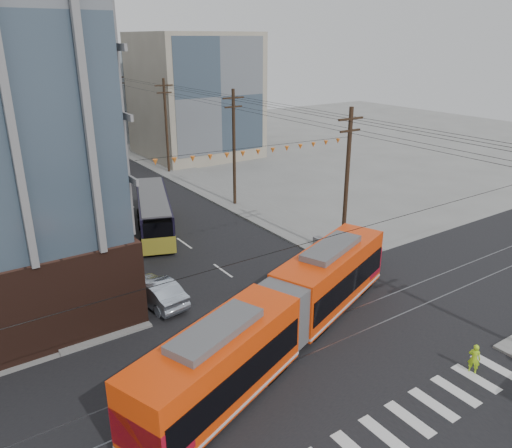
{
  "coord_description": "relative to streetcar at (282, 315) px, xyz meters",
  "views": [
    {
      "loc": [
        -15.86,
        -13.38,
        15.35
      ],
      "look_at": [
        0.62,
        10.78,
        4.37
      ],
      "focal_mm": 35.0,
      "sensor_mm": 36.0,
      "label": 1
    }
  ],
  "objects": [
    {
      "name": "bg_bldg_ne_near",
      "position": [
        18.15,
        43.69,
        6.07
      ],
      "size": [
        14.0,
        14.0,
        16.0
      ],
      "primitive_type": "cube",
      "color": "gray",
      "rests_on": "ground"
    },
    {
      "name": "parked_car_white",
      "position": [
        -3.49,
        15.17,
        -1.23
      ],
      "size": [
        2.55,
        5.03,
        1.4
      ],
      "primitive_type": "imported",
      "rotation": [
        0.0,
        0.0,
        3.01
      ],
      "color": "silver",
      "rests_on": "ground"
    },
    {
      "name": "ground",
      "position": [
        2.15,
        -4.31,
        -1.93
      ],
      "size": [
        160.0,
        160.0,
        0.0
      ],
      "primitive_type": "plane",
      "color": "slate"
    },
    {
      "name": "parked_car_silver",
      "position": [
        -3.54,
        8.07,
        -1.11
      ],
      "size": [
        2.36,
        5.16,
        1.64
      ],
      "primitive_type": "imported",
      "rotation": [
        0.0,
        0.0,
        3.27
      ],
      "color": "#A2AEBE",
      "rests_on": "ground"
    },
    {
      "name": "bg_bldg_ne_far",
      "position": [
        20.15,
        63.69,
        5.07
      ],
      "size": [
        16.0,
        16.0,
        14.0
      ],
      "primitive_type": "cube",
      "color": "#8C99A5",
      "rests_on": "ground"
    },
    {
      "name": "streetcar",
      "position": [
        0.0,
        0.0,
        0.0
      ],
      "size": [
        19.73,
        9.76,
        3.86
      ],
      "primitive_type": null,
      "rotation": [
        0.0,
        0.0,
        0.36
      ],
      "color": "#F13B08",
      "rests_on": "ground"
    },
    {
      "name": "utility_pole_far",
      "position": [
        10.65,
        51.69,
        3.57
      ],
      "size": [
        0.3,
        0.3,
        11.0
      ],
      "primitive_type": "cylinder",
      "color": "black",
      "rests_on": "ground"
    },
    {
      "name": "city_bus",
      "position": [
        1.38,
        19.56,
        -0.3
      ],
      "size": [
        6.3,
        11.66,
        3.26
      ],
      "primitive_type": null,
      "rotation": [
        0.0,
        0.0,
        -0.35
      ],
      "color": "black",
      "rests_on": "ground"
    },
    {
      "name": "jersey_barrier",
      "position": [
        10.45,
        7.45,
        -1.52
      ],
      "size": [
        0.98,
        4.08,
        0.81
      ],
      "primitive_type": "cube",
      "rotation": [
        0.0,
        0.0,
        -0.02
      ],
      "color": "gray",
      "rests_on": "ground"
    },
    {
      "name": "pedestrian",
      "position": [
        6.44,
        -6.89,
        -1.15
      ],
      "size": [
        0.57,
        0.67,
        1.56
      ],
      "primitive_type": "imported",
      "rotation": [
        0.0,
        0.0,
        1.98
      ],
      "color": "#B3EE1D",
      "rests_on": "ground"
    },
    {
      "name": "parked_car_grey",
      "position": [
        -3.07,
        19.16,
        -1.29
      ],
      "size": [
        3.68,
        5.1,
        1.29
      ],
      "primitive_type": "imported",
      "rotation": [
        0.0,
        0.0,
        2.77
      ],
      "color": "slate",
      "rests_on": "ground"
    }
  ]
}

